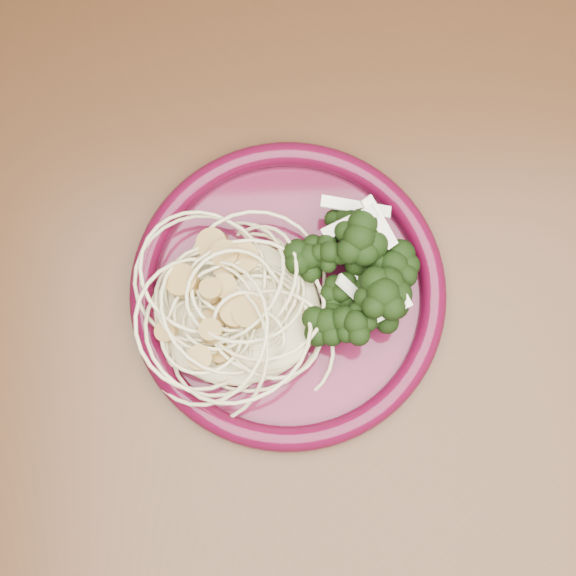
# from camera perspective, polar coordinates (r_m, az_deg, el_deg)

# --- Properties ---
(dining_table) EXTENTS (1.20, 0.80, 0.75)m
(dining_table) POSITION_cam_1_polar(r_m,az_deg,el_deg) (0.73, -9.57, 3.07)
(dining_table) COLOR #472814
(dining_table) RESTS_ON ground
(dinner_plate) EXTENTS (0.30, 0.30, 0.02)m
(dinner_plate) POSITION_cam_1_polar(r_m,az_deg,el_deg) (0.60, 0.00, -0.24)
(dinner_plate) COLOR #4D0F25
(dinner_plate) RESTS_ON dining_table
(spaghetti_pile) EXTENTS (0.16, 0.15, 0.03)m
(spaghetti_pile) POSITION_cam_1_polar(r_m,az_deg,el_deg) (0.59, -3.69, -1.55)
(spaghetti_pile) COLOR beige
(spaghetti_pile) RESTS_ON dinner_plate
(scallop_cluster) EXTENTS (0.15, 0.15, 0.04)m
(scallop_cluster) POSITION_cam_1_polar(r_m,az_deg,el_deg) (0.55, -3.91, -0.88)
(scallop_cluster) COLOR #A4813B
(scallop_cluster) RESTS_ON spaghetti_pile
(broccoli_pile) EXTENTS (0.11, 0.14, 0.04)m
(broccoli_pile) POSITION_cam_1_polar(r_m,az_deg,el_deg) (0.59, 4.50, 2.03)
(broccoli_pile) COLOR black
(broccoli_pile) RESTS_ON dinner_plate
(onion_garnish) EXTENTS (0.08, 0.09, 0.05)m
(onion_garnish) POSITION_cam_1_polar(r_m,az_deg,el_deg) (0.56, 4.72, 2.75)
(onion_garnish) COLOR white
(onion_garnish) RESTS_ON broccoli_pile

